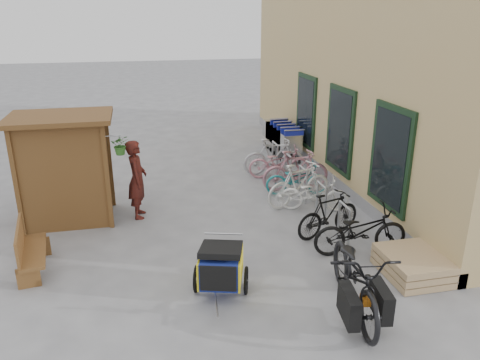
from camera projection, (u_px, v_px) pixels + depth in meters
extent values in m
plane|color=#98989B|center=(232.00, 256.00, 9.05)|extent=(80.00, 80.00, 0.00)
cube|color=tan|center=(422.00, 48.00, 13.34)|extent=(6.00, 13.00, 7.00)
cube|color=#98989B|center=(319.00, 166.00, 13.87)|extent=(0.18, 13.00, 0.30)
cube|color=black|center=(390.00, 158.00, 9.69)|extent=(0.06, 1.50, 2.20)
cube|color=black|center=(389.00, 158.00, 9.68)|extent=(0.02, 1.25, 1.95)
cube|color=black|center=(340.00, 130.00, 11.98)|extent=(0.06, 1.50, 2.20)
cube|color=black|center=(339.00, 130.00, 11.97)|extent=(0.02, 1.25, 1.95)
cube|color=black|center=(306.00, 111.00, 14.28)|extent=(0.06, 1.50, 2.20)
cube|color=black|center=(305.00, 111.00, 14.27)|extent=(0.02, 1.25, 1.95)
cube|color=brown|center=(16.00, 184.00, 9.51)|extent=(0.09, 0.09, 2.30)
cube|color=brown|center=(107.00, 178.00, 9.88)|extent=(0.09, 0.09, 2.30)
cube|color=brown|center=(29.00, 165.00, 10.70)|extent=(0.09, 0.09, 2.30)
cube|color=brown|center=(110.00, 160.00, 11.08)|extent=(0.09, 0.09, 2.30)
cube|color=brown|center=(24.00, 174.00, 10.11)|extent=(0.05, 1.30, 2.30)
cube|color=brown|center=(63.00, 180.00, 9.72)|extent=(1.80, 0.05, 2.30)
cube|color=brown|center=(70.00, 163.00, 10.86)|extent=(1.80, 0.05, 2.30)
cube|color=brown|center=(59.00, 117.00, 9.89)|extent=(2.15, 1.65, 0.10)
cube|color=brown|center=(58.00, 182.00, 10.34)|extent=(1.30, 1.15, 0.04)
cube|color=brown|center=(55.00, 156.00, 10.13)|extent=(1.30, 1.15, 0.04)
cylinder|color=#A5A8AD|center=(112.00, 136.00, 9.62)|extent=(0.36, 0.02, 0.02)
imported|color=#306724|center=(121.00, 145.00, 9.71)|extent=(0.38, 0.33, 0.42)
cylinder|color=#A5A8AD|center=(349.00, 230.00, 9.15)|extent=(0.05, 0.05, 0.84)
cylinder|color=#A5A8AD|center=(339.00, 220.00, 9.61)|extent=(0.05, 0.05, 0.84)
cylinder|color=#A5A8AD|center=(345.00, 206.00, 9.24)|extent=(0.05, 0.50, 0.05)
cylinder|color=#A5A8AD|center=(325.00, 207.00, 10.25)|extent=(0.05, 0.05, 0.84)
cylinder|color=#A5A8AD|center=(317.00, 199.00, 10.71)|extent=(0.05, 0.05, 0.84)
cylinder|color=#A5A8AD|center=(322.00, 185.00, 10.34)|extent=(0.05, 0.50, 0.05)
cylinder|color=#A5A8AD|center=(306.00, 188.00, 11.36)|extent=(0.05, 0.05, 0.84)
cylinder|color=#A5A8AD|center=(299.00, 181.00, 11.82)|extent=(0.05, 0.05, 0.84)
cylinder|color=#A5A8AD|center=(304.00, 169.00, 11.44)|extent=(0.05, 0.50, 0.05)
cylinder|color=#A5A8AD|center=(291.00, 173.00, 12.46)|extent=(0.05, 0.05, 0.84)
cylinder|color=#A5A8AD|center=(285.00, 167.00, 12.92)|extent=(0.05, 0.05, 0.84)
cylinder|color=#A5A8AD|center=(288.00, 155.00, 12.55)|extent=(0.05, 0.50, 0.05)
cylinder|color=#A5A8AD|center=(277.00, 160.00, 13.56)|extent=(0.05, 0.05, 0.84)
cylinder|color=#A5A8AD|center=(272.00, 155.00, 14.02)|extent=(0.05, 0.05, 0.84)
cylinder|color=#A5A8AD|center=(275.00, 143.00, 13.65)|extent=(0.05, 0.50, 0.05)
cube|color=tan|center=(412.00, 272.00, 8.36)|extent=(1.00, 1.20, 0.12)
cube|color=tan|center=(413.00, 265.00, 8.31)|extent=(1.00, 1.20, 0.12)
cube|color=tan|center=(414.00, 258.00, 8.26)|extent=(1.00, 1.20, 0.12)
cube|color=brown|center=(33.00, 251.00, 8.40)|extent=(0.62, 1.46, 0.06)
cube|color=brown|center=(20.00, 239.00, 8.27)|extent=(0.25, 1.40, 0.47)
cube|color=brown|center=(29.00, 278.00, 7.95)|extent=(0.38, 0.11, 0.38)
cube|color=brown|center=(40.00, 247.00, 8.99)|extent=(0.38, 0.11, 0.38)
cube|color=silver|center=(289.00, 141.00, 14.63)|extent=(0.60, 0.93, 0.57)
cube|color=#172096|center=(294.00, 132.00, 14.07)|extent=(0.60, 0.04, 0.20)
cylinder|color=silver|center=(295.00, 130.00, 14.01)|extent=(0.64, 0.04, 0.04)
cylinder|color=black|center=(285.00, 163.00, 14.43)|extent=(0.04, 0.13, 0.13)
cube|color=silver|center=(285.00, 138.00, 14.98)|extent=(0.60, 0.93, 0.57)
cube|color=#172096|center=(290.00, 130.00, 14.42)|extent=(0.60, 0.04, 0.20)
cylinder|color=silver|center=(291.00, 127.00, 14.36)|extent=(0.64, 0.04, 0.04)
cylinder|color=black|center=(281.00, 159.00, 14.78)|extent=(0.04, 0.13, 0.13)
cube|color=silver|center=(281.00, 135.00, 15.33)|extent=(0.60, 0.93, 0.57)
cube|color=#172096|center=(286.00, 127.00, 14.77)|extent=(0.60, 0.04, 0.20)
cylinder|color=silver|center=(287.00, 125.00, 14.72)|extent=(0.64, 0.04, 0.04)
cylinder|color=black|center=(277.00, 156.00, 15.13)|extent=(0.04, 0.13, 0.13)
cube|color=silver|center=(278.00, 132.00, 15.68)|extent=(0.60, 0.93, 0.57)
cube|color=#172096|center=(283.00, 124.00, 15.12)|extent=(0.60, 0.04, 0.20)
cylinder|color=silver|center=(283.00, 122.00, 15.07)|extent=(0.64, 0.04, 0.04)
cylinder|color=black|center=(274.00, 153.00, 15.48)|extent=(0.04, 0.13, 0.13)
cube|color=silver|center=(275.00, 130.00, 16.04)|extent=(0.60, 0.93, 0.57)
cube|color=#172096|center=(279.00, 122.00, 15.48)|extent=(0.60, 0.04, 0.20)
cylinder|color=silver|center=(279.00, 120.00, 15.42)|extent=(0.64, 0.04, 0.04)
cylinder|color=black|center=(271.00, 150.00, 15.83)|extent=(0.04, 0.13, 0.13)
cube|color=#1B2F99|center=(221.00, 266.00, 7.76)|extent=(0.83, 0.96, 0.48)
cube|color=yellow|center=(201.00, 266.00, 7.78)|extent=(0.26, 0.79, 0.48)
cube|color=yellow|center=(241.00, 267.00, 7.74)|extent=(0.26, 0.79, 0.48)
cube|color=black|center=(218.00, 279.00, 7.34)|extent=(0.56, 0.19, 0.44)
cube|color=black|center=(221.00, 249.00, 7.71)|extent=(0.87, 0.95, 0.23)
torus|color=black|center=(196.00, 279.00, 7.87)|extent=(0.19, 0.47, 0.48)
torus|color=black|center=(246.00, 280.00, 7.81)|extent=(0.19, 0.47, 0.48)
cylinder|color=#B7B7BC|center=(216.00, 304.00, 7.18)|extent=(0.23, 0.68, 0.03)
cylinder|color=#B7B7BC|center=(223.00, 234.00, 8.05)|extent=(0.64, 0.22, 0.03)
imported|color=black|center=(356.00, 276.00, 7.23)|extent=(1.16, 2.40, 1.21)
cube|color=black|center=(349.00, 306.00, 6.75)|extent=(0.28, 0.67, 0.45)
cube|color=black|center=(381.00, 300.00, 6.87)|extent=(0.28, 0.67, 0.45)
cube|color=#C16212|center=(365.00, 300.00, 6.80)|extent=(0.15, 0.20, 0.12)
imported|color=maroon|center=(137.00, 179.00, 10.53)|extent=(0.48, 0.69, 1.81)
imported|color=black|center=(361.00, 231.00, 8.99)|extent=(1.89, 0.77, 0.97)
imported|color=black|center=(329.00, 214.00, 9.74)|extent=(1.66, 0.92, 0.96)
imported|color=white|center=(314.00, 194.00, 11.00)|extent=(1.71, 1.05, 0.85)
imported|color=white|center=(299.00, 184.00, 11.25)|extent=(1.88, 1.01, 1.09)
imported|color=teal|center=(297.00, 179.00, 11.98)|extent=(1.68, 0.80, 0.85)
imported|color=#C17D8B|center=(296.00, 170.00, 12.26)|extent=(1.81, 0.52, 1.09)
imported|color=#C17D8B|center=(279.00, 163.00, 13.19)|extent=(1.80, 0.88, 0.91)
imported|color=#BCBDC1|center=(274.00, 157.00, 13.44)|extent=(1.82, 0.64, 1.07)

